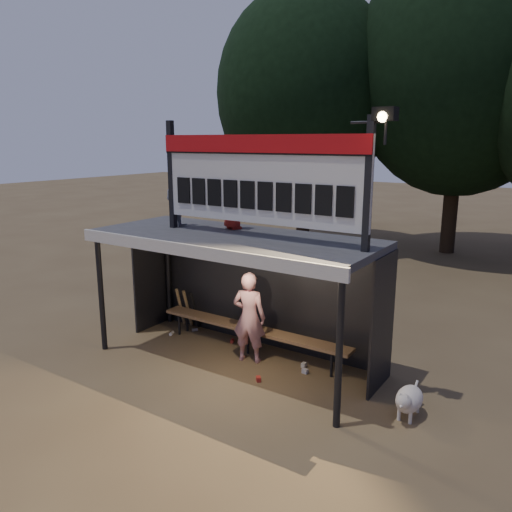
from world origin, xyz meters
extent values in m
plane|color=brown|center=(0.00, 0.00, 0.00)|extent=(80.00, 80.00, 0.00)
imported|color=white|center=(0.19, 0.20, 0.83)|extent=(0.68, 0.53, 1.65)
imported|color=slate|center=(-1.45, 0.20, 2.79)|extent=(0.46, 0.36, 0.93)
imported|color=#AE241A|center=(-0.35, 0.48, 2.79)|extent=(0.54, 0.45, 0.94)
cube|color=#3C3B3E|center=(0.00, 0.00, 2.26)|extent=(5.00, 2.00, 0.12)
cube|color=silver|center=(0.00, -1.02, 2.22)|extent=(5.10, 0.06, 0.20)
cylinder|color=black|center=(-2.40, -0.90, 1.10)|extent=(0.10, 0.10, 2.20)
cylinder|color=black|center=(2.40, -0.90, 1.10)|extent=(0.10, 0.10, 2.20)
cylinder|color=black|center=(-2.40, 0.90, 1.10)|extent=(0.10, 0.10, 2.20)
cylinder|color=black|center=(2.40, 0.90, 1.10)|extent=(0.10, 0.10, 2.20)
cube|color=black|center=(0.00, 1.00, 1.10)|extent=(5.00, 0.04, 2.20)
cube|color=black|center=(-2.50, 0.50, 1.10)|extent=(0.04, 1.00, 2.20)
cube|color=black|center=(2.50, 0.50, 1.10)|extent=(0.04, 1.00, 2.20)
cylinder|color=black|center=(0.00, 1.00, 2.15)|extent=(5.00, 0.06, 0.06)
cube|color=black|center=(-1.35, 0.00, 3.27)|extent=(0.10, 0.10, 1.90)
cube|color=black|center=(2.35, 0.00, 3.27)|extent=(0.10, 0.10, 1.90)
cube|color=silver|center=(0.50, 0.00, 3.27)|extent=(3.80, 0.08, 1.40)
cube|color=red|center=(0.50, -0.05, 3.83)|extent=(3.80, 0.04, 0.28)
cube|color=black|center=(0.50, -0.06, 3.68)|extent=(3.80, 0.02, 0.03)
cube|color=black|center=(-1.03, -0.05, 3.02)|extent=(0.27, 0.03, 0.45)
cube|color=black|center=(-0.69, -0.05, 3.02)|extent=(0.27, 0.03, 0.45)
cube|color=black|center=(-0.35, -0.05, 3.02)|extent=(0.27, 0.03, 0.45)
cube|color=black|center=(-0.01, -0.05, 3.02)|extent=(0.27, 0.03, 0.45)
cube|color=black|center=(0.33, -0.05, 3.02)|extent=(0.27, 0.03, 0.45)
cube|color=black|center=(0.67, -0.05, 3.02)|extent=(0.27, 0.03, 0.45)
cube|color=black|center=(1.01, -0.05, 3.02)|extent=(0.27, 0.03, 0.45)
cube|color=black|center=(1.35, -0.05, 3.02)|extent=(0.27, 0.03, 0.45)
cube|color=black|center=(1.69, -0.05, 3.02)|extent=(0.27, 0.03, 0.45)
cube|color=black|center=(2.03, -0.05, 3.02)|extent=(0.27, 0.03, 0.45)
cylinder|color=black|center=(2.30, 0.00, 4.12)|extent=(0.50, 0.04, 0.04)
cylinder|color=black|center=(2.55, 0.00, 3.97)|extent=(0.04, 0.04, 0.30)
cube|color=black|center=(2.55, -0.05, 4.22)|extent=(0.30, 0.22, 0.18)
sphere|color=#FFD88C|center=(2.55, -0.14, 4.18)|extent=(0.14, 0.14, 0.14)
cube|color=olive|center=(0.00, 0.55, 0.45)|extent=(4.00, 0.35, 0.06)
cylinder|color=black|center=(-1.70, 0.43, 0.23)|extent=(0.05, 0.05, 0.45)
cylinder|color=black|center=(-1.70, 0.67, 0.23)|extent=(0.05, 0.05, 0.45)
cylinder|color=black|center=(0.00, 0.43, 0.23)|extent=(0.05, 0.05, 0.45)
cylinder|color=black|center=(0.00, 0.67, 0.23)|extent=(0.05, 0.05, 0.45)
cylinder|color=black|center=(1.70, 0.43, 0.23)|extent=(0.05, 0.05, 0.45)
cylinder|color=black|center=(1.70, 0.67, 0.23)|extent=(0.05, 0.05, 0.45)
cylinder|color=#2F1F15|center=(-4.00, 10.00, 1.87)|extent=(0.50, 0.50, 3.74)
ellipsoid|color=black|center=(-4.00, 10.00, 5.53)|extent=(6.46, 6.46, 7.48)
cylinder|color=#2F2115|center=(1.00, 11.50, 2.09)|extent=(0.50, 0.50, 4.18)
ellipsoid|color=black|center=(1.00, 11.50, 6.18)|extent=(7.22, 7.22, 8.36)
ellipsoid|color=silver|center=(3.16, -0.09, 0.27)|extent=(0.36, 0.58, 0.36)
sphere|color=beige|center=(3.16, -0.37, 0.36)|extent=(0.22, 0.22, 0.22)
cone|color=beige|center=(3.16, -0.47, 0.34)|extent=(0.10, 0.10, 0.10)
cone|color=silver|center=(3.11, -0.39, 0.46)|extent=(0.06, 0.06, 0.07)
cone|color=beige|center=(3.21, -0.39, 0.46)|extent=(0.06, 0.06, 0.07)
cylinder|color=beige|center=(3.08, -0.27, 0.09)|extent=(0.05, 0.05, 0.18)
cylinder|color=silver|center=(3.24, -0.27, 0.09)|extent=(0.05, 0.05, 0.18)
cylinder|color=white|center=(3.08, 0.09, 0.09)|extent=(0.05, 0.05, 0.18)
cylinder|color=beige|center=(3.24, 0.09, 0.09)|extent=(0.05, 0.05, 0.18)
cylinder|color=beige|center=(3.16, 0.21, 0.34)|extent=(0.04, 0.16, 0.14)
cylinder|color=#9C7949|center=(-2.01, 0.82, 0.43)|extent=(0.07, 0.27, 0.84)
cylinder|color=olive|center=(-1.81, 0.82, 0.43)|extent=(0.07, 0.30, 0.83)
cylinder|color=black|center=(-1.61, 0.82, 0.43)|extent=(0.08, 0.33, 0.83)
cube|color=red|center=(0.77, -0.39, 0.04)|extent=(0.12, 0.12, 0.08)
cylinder|color=#AAAAAF|center=(-1.55, 0.73, 0.04)|extent=(0.13, 0.14, 0.07)
cube|color=beige|center=(1.14, 0.49, 0.04)|extent=(0.08, 0.11, 0.08)
cylinder|color=red|center=(-0.55, 0.68, 0.04)|extent=(0.11, 0.14, 0.07)
cube|color=#AFAFB4|center=(1.27, 0.29, 0.04)|extent=(0.11, 0.08, 0.08)
cylinder|color=beige|center=(-1.81, 0.31, 0.04)|extent=(0.10, 0.13, 0.07)
camera|label=1|loc=(4.90, -6.71, 3.88)|focal=35.00mm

